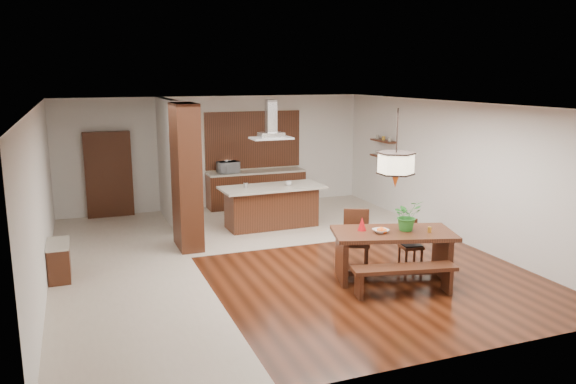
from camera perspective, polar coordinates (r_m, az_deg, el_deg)
name	(u,v)px	position (r m, az deg, el deg)	size (l,w,h in m)	color
room_shell	(273,150)	(10.39, -1.55, 4.27)	(9.00, 9.04, 2.92)	black
tile_hallway	(125,274)	(10.33, -16.18, -8.01)	(2.50, 9.00, 0.01)	beige
tile_kitchen	(288,220)	(13.52, -0.01, -2.86)	(5.50, 4.00, 0.01)	beige
soffit_band	(273,105)	(10.32, -1.58, 8.80)	(8.00, 9.00, 0.02)	#371B0D
partition_pier	(186,177)	(11.28, -10.30, 1.53)	(0.45, 1.00, 2.90)	black
partition_stub	(169,162)	(13.33, -11.99, 3.01)	(0.18, 2.40, 2.90)	silver
hallway_console	(59,261)	(10.41, -22.23, -6.48)	(0.37, 0.88, 0.63)	black
hallway_doorway	(109,175)	(14.34, -17.75, 1.69)	(1.10, 0.20, 2.10)	black
rear_counter	(256,189)	(14.90, -3.24, 0.35)	(2.60, 0.62, 0.95)	black
kitchen_window	(253,140)	(14.95, -3.60, 5.33)	(2.60, 0.08, 1.50)	olive
shelf_lower	(383,157)	(14.46, 9.62, 3.57)	(0.26, 0.90, 0.04)	black
shelf_upper	(383,141)	(14.40, 9.67, 5.14)	(0.26, 0.90, 0.04)	black
dining_table	(393,244)	(9.71, 10.60, -5.21)	(2.22, 1.54, 0.84)	black
dining_bench	(404,281)	(9.17, 11.67, -8.80)	(1.67, 0.37, 0.47)	black
dining_chair_left	(356,240)	(10.20, 6.96, -4.83)	(0.46, 0.46, 1.04)	black
dining_chair_right	(411,244)	(10.46, 12.38, -5.16)	(0.37, 0.37, 0.84)	black
pendant_lantern	(397,148)	(9.37, 10.97, 4.36)	(0.64, 0.64, 1.31)	beige
foliage_plant	(407,215)	(9.69, 12.01, -2.34)	(0.47, 0.41, 0.52)	#2A7C29
fruit_bowl	(381,231)	(9.51, 9.39, -3.93)	(0.26, 0.26, 0.06)	beige
napkin_cone	(362,224)	(9.59, 7.53, -3.23)	(0.15, 0.15, 0.23)	red
gold_ornament	(430,230)	(9.71, 14.19, -3.72)	(0.07, 0.07, 0.09)	gold
kitchen_island	(272,206)	(12.80, -1.67, -1.45)	(2.36, 1.08, 0.96)	black
range_hood	(271,119)	(12.50, -1.73, 7.38)	(0.90, 0.55, 0.87)	silver
island_cup	(289,183)	(12.73, 0.06, 0.89)	(0.13, 0.13, 0.10)	white
microwave	(228,167)	(14.55, -6.11, 2.52)	(0.53, 0.36, 0.30)	#B1B4B8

